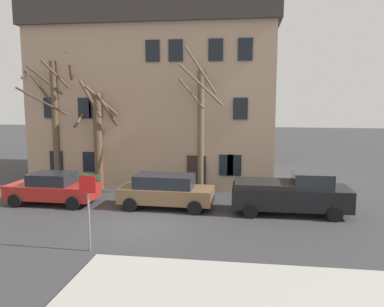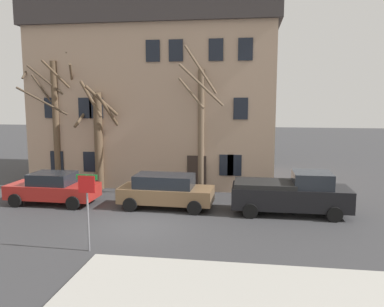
# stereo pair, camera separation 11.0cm
# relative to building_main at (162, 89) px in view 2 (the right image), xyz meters

# --- Properties ---
(ground_plane) EXTENTS (120.00, 120.00, 0.00)m
(ground_plane) POSITION_rel_building_main_xyz_m (1.42, -10.97, -6.01)
(ground_plane) COLOR #38383A
(building_main) EXTENTS (15.33, 9.42, 11.86)m
(building_main) POSITION_rel_building_main_xyz_m (0.00, 0.00, 0.00)
(building_main) COLOR tan
(building_main) RESTS_ON ground_plane
(tree_bare_near) EXTENTS (2.83, 3.10, 8.61)m
(tree_bare_near) POSITION_rel_building_main_xyz_m (-6.18, -3.96, -1.73)
(tree_bare_near) COLOR #4C3D2D
(tree_bare_near) RESTS_ON ground_plane
(tree_bare_mid) EXTENTS (3.06, 2.74, 8.17)m
(tree_bare_mid) POSITION_rel_building_main_xyz_m (-5.41, -4.43, -1.74)
(tree_bare_mid) COLOR brown
(tree_bare_mid) RESTS_ON ground_plane
(tree_bare_far) EXTENTS (2.50, 2.54, 6.36)m
(tree_bare_far) POSITION_rel_building_main_xyz_m (-2.75, -4.66, -2.77)
(tree_bare_far) COLOR brown
(tree_bare_far) RESTS_ON ground_plane
(tree_bare_end) EXTENTS (2.61, 2.59, 8.16)m
(tree_bare_end) POSITION_rel_building_main_xyz_m (3.30, -4.59, -2.07)
(tree_bare_end) COLOR brown
(tree_bare_end) RESTS_ON ground_plane
(car_red_sedan) EXTENTS (4.52, 2.14, 1.61)m
(car_red_sedan) POSITION_rel_building_main_xyz_m (-3.88, -8.15, -5.20)
(car_red_sedan) COLOR #AD231E
(car_red_sedan) RESTS_ON ground_plane
(car_brown_wagon) EXTENTS (4.62, 2.12, 1.67)m
(car_brown_wagon) POSITION_rel_building_main_xyz_m (2.00, -8.11, -5.13)
(car_brown_wagon) COLOR brown
(car_brown_wagon) RESTS_ON ground_plane
(pickup_truck_black) EXTENTS (5.35, 2.21, 2.00)m
(pickup_truck_black) POSITION_rel_building_main_xyz_m (7.99, -8.21, -5.04)
(pickup_truck_black) COLOR black
(pickup_truck_black) RESTS_ON ground_plane
(street_sign_pole) EXTENTS (0.76, 0.07, 2.75)m
(street_sign_pole) POSITION_rel_building_main_xyz_m (0.48, -13.86, -4.08)
(street_sign_pole) COLOR slate
(street_sign_pole) RESTS_ON ground_plane
(bicycle_leaning) EXTENTS (1.64, 0.70, 1.03)m
(bicycle_leaning) POSITION_rel_building_main_xyz_m (-4.34, -3.91, -5.64)
(bicycle_leaning) COLOR black
(bicycle_leaning) RESTS_ON ground_plane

